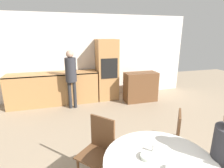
# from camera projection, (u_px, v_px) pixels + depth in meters

# --- Properties ---
(wall_back) EXTENTS (6.56, 0.05, 2.60)m
(wall_back) POSITION_uv_depth(u_px,v_px,m) (91.00, 57.00, 5.53)
(wall_back) COLOR silver
(wall_back) RESTS_ON ground_plane
(kitchen_counter) EXTENTS (2.52, 0.60, 0.93)m
(kitchen_counter) POSITION_uv_depth(u_px,v_px,m) (54.00, 88.00, 5.13)
(kitchen_counter) COLOR #AD7A47
(kitchen_counter) RESTS_ON ground_plane
(oven_unit) EXTENTS (0.63, 0.59, 1.86)m
(oven_unit) POSITION_uv_depth(u_px,v_px,m) (107.00, 70.00, 5.44)
(oven_unit) COLOR #AD7A47
(oven_unit) RESTS_ON ground_plane
(sideboard) EXTENTS (0.99, 0.45, 0.90)m
(sideboard) POSITION_uv_depth(u_px,v_px,m) (141.00, 87.00, 5.35)
(sideboard) COLOR brown
(sideboard) RESTS_ON ground_plane
(chair_far_left) EXTENTS (0.56, 0.56, 0.93)m
(chair_far_left) POSITION_uv_depth(u_px,v_px,m) (99.00, 147.00, 2.37)
(chair_far_left) COLOR brown
(chair_far_left) RESTS_ON ground_plane
(chair_far_right) EXTENTS (0.56, 0.56, 0.93)m
(chair_far_right) POSITION_uv_depth(u_px,v_px,m) (171.00, 137.00, 2.60)
(chair_far_right) COLOR brown
(chair_far_right) RESTS_ON ground_plane
(person_standing) EXTENTS (0.30, 0.30, 1.60)m
(person_standing) POSITION_uv_depth(u_px,v_px,m) (71.00, 73.00, 4.67)
(person_standing) COLOR #262628
(person_standing) RESTS_ON ground_plane
(bowl_near) EXTENTS (0.16, 0.16, 0.04)m
(bowl_near) POSITION_uv_depth(u_px,v_px,m) (148.00, 157.00, 1.85)
(bowl_near) COLOR silver
(bowl_near) RESTS_ON dining_table
(salt_shaker) EXTENTS (0.03, 0.03, 0.09)m
(salt_shaker) POSITION_uv_depth(u_px,v_px,m) (154.00, 148.00, 1.94)
(salt_shaker) COLOR white
(salt_shaker) RESTS_ON dining_table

